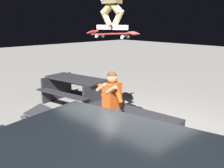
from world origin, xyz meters
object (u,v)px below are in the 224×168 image
at_px(ledge_box_main, 129,125).
at_px(picnic_table_back, 76,87).
at_px(person_sitting_on_ledge, 108,104).
at_px(skateboard, 112,34).
at_px(kicker_ramp, 53,119).

bearing_deg(ledge_box_main, picnic_table_back, -11.52).
height_order(person_sitting_on_ledge, picnic_table_back, person_sitting_on_ledge).
bearing_deg(picnic_table_back, ledge_box_main, 168.48).
bearing_deg(person_sitting_on_ledge, skateboard, -64.34).
distance_m(skateboard, kicker_ramp, 2.51).
xyz_separation_m(person_sitting_on_ledge, kicker_ramp, (1.61, 0.23, -0.70)).
xyz_separation_m(ledge_box_main, person_sitting_on_ledge, (0.12, 0.44, 0.50)).
bearing_deg(kicker_ramp, ledge_box_main, -158.92).
height_order(skateboard, kicker_ramp, skateboard).
distance_m(ledge_box_main, kicker_ramp, 1.87).
xyz_separation_m(ledge_box_main, picnic_table_back, (2.44, -0.50, 0.24)).
bearing_deg(person_sitting_on_ledge, picnic_table_back, -22.03).
xyz_separation_m(ledge_box_main, kicker_ramp, (1.73, 0.67, -0.20)).
distance_m(kicker_ramp, picnic_table_back, 1.43).
bearing_deg(skateboard, person_sitting_on_ledge, 115.66).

